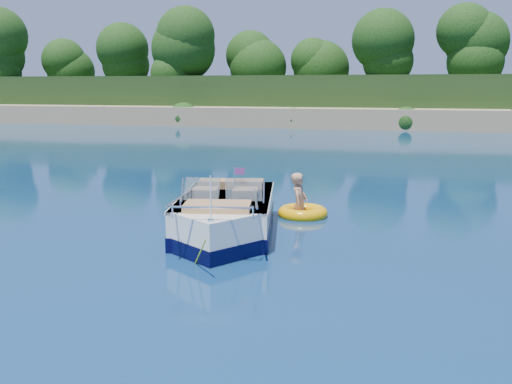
% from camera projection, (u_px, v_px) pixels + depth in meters
% --- Properties ---
extents(ground, '(160.00, 160.00, 0.00)m').
position_uv_depth(ground, '(227.00, 296.00, 8.61)').
color(ground, '#0A254A').
rests_on(ground, ground).
extents(shoreline, '(170.00, 59.00, 6.00)m').
position_uv_depth(shoreline, '(392.00, 104.00, 68.89)').
color(shoreline, '#9F845C').
rests_on(shoreline, ground).
extents(treeline, '(150.00, 7.12, 8.19)m').
position_uv_depth(treeline, '(384.00, 56.00, 46.47)').
color(treeline, black).
rests_on(treeline, ground).
extents(motorboat, '(2.64, 5.37, 1.81)m').
position_uv_depth(motorboat, '(225.00, 219.00, 12.07)').
color(motorboat, white).
rests_on(motorboat, ground).
extents(tow_tube, '(1.40, 1.40, 0.32)m').
position_uv_depth(tow_tube, '(303.00, 213.00, 13.87)').
color(tow_tube, '#FFAC06').
rests_on(tow_tube, ground).
extents(boy, '(0.39, 0.86, 1.69)m').
position_uv_depth(boy, '(299.00, 216.00, 13.84)').
color(boy, tan).
rests_on(boy, ground).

